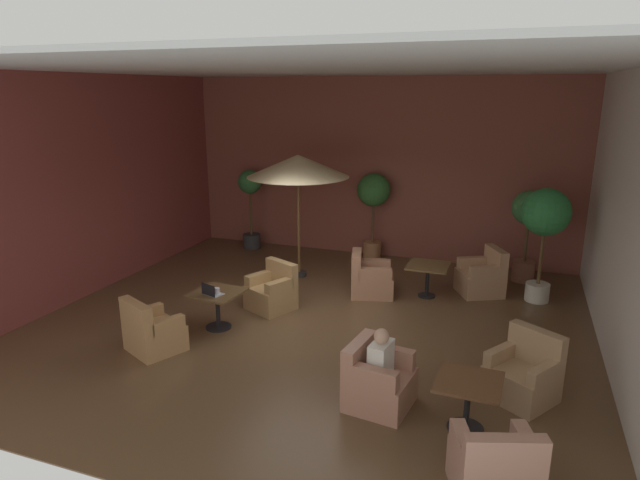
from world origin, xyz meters
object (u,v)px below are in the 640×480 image
cafe_table_mid_center (468,392)px  patron_blue_shirt (381,355)px  cafe_table_front_right (428,271)px  armchair_mid_center_east (495,470)px  cafe_table_front_left (217,300)px  open_laptop (211,292)px  armchair_front_left_east (272,292)px  patio_umbrella_tall_red (298,166)px  armchair_front_left_north (152,332)px  iced_drink_cup (217,291)px  armchair_mid_center_south (524,375)px  armchair_front_right_east (370,279)px  potted_tree_mid_right (374,199)px  potted_tree_left_corner (250,197)px  potted_tree_right_corner (545,220)px  potted_tree_mid_left (528,221)px  armchair_mid_center_north (377,382)px  armchair_front_right_north (482,277)px

cafe_table_mid_center → patron_blue_shirt: size_ratio=1.26×
cafe_table_front_right → armchair_mid_center_east: 5.42m
cafe_table_front_left → armchair_mid_center_east: bearing=-29.4°
cafe_table_front_left → open_laptop: (-0.01, -0.15, 0.20)m
armchair_front_left_east → patio_umbrella_tall_red: (-0.24, 1.87, 2.03)m
armchair_front_left_north → patron_blue_shirt: size_ratio=1.61×
armchair_front_left_north → armchair_front_left_east: armchair_front_left_north is taller
cafe_table_front_left → iced_drink_cup: (0.06, -0.08, 0.20)m
cafe_table_front_left → armchair_mid_center_east: size_ratio=0.88×
iced_drink_cup → patio_umbrella_tall_red: bearing=86.2°
armchair_front_left_east → cafe_table_mid_center: size_ratio=1.24×
armchair_mid_center_south → armchair_mid_center_east: bearing=-97.2°
armchair_front_left_east → armchair_front_right_east: bearing=41.0°
armchair_mid_center_east → potted_tree_mid_right: size_ratio=0.47×
armchair_front_right_east → iced_drink_cup: (-1.92, -2.44, 0.38)m
open_laptop → potted_tree_left_corner: bearing=109.6°
cafe_table_mid_center → potted_tree_mid_right: potted_tree_mid_right is taller
cafe_table_front_right → armchair_front_left_north: bearing=-133.7°
cafe_table_front_right → cafe_table_mid_center: size_ratio=1.00×
cafe_table_front_right → patron_blue_shirt: size_ratio=1.25×
cafe_table_front_right → patio_umbrella_tall_red: patio_umbrella_tall_red is taller
potted_tree_right_corner → cafe_table_front_left: bearing=-148.1°
armchair_front_right_east → potted_tree_right_corner: (3.05, 0.78, 1.25)m
armchair_mid_center_east → potted_tree_right_corner: bearing=85.1°
armchair_front_left_north → patio_umbrella_tall_red: (0.77, 4.02, 2.04)m
patio_umbrella_tall_red → potted_tree_right_corner: patio_umbrella_tall_red is taller
patio_umbrella_tall_red → potted_tree_mid_left: bearing=15.9°
armchair_mid_center_north → iced_drink_cup: (-3.01, 1.27, 0.37)m
cafe_table_front_left → cafe_table_mid_center: (4.19, -1.50, -0.01)m
armchair_mid_center_south → iced_drink_cup: (-4.74, 0.46, 0.37)m
armchair_front_right_north → armchair_mid_center_east: bearing=-84.7°
armchair_front_left_east → iced_drink_cup: size_ratio=8.70×
armchair_front_right_east → iced_drink_cup: size_ratio=8.67×
patio_umbrella_tall_red → potted_tree_mid_right: patio_umbrella_tall_red is taller
armchair_mid_center_east → cafe_table_front_left: bearing=150.6°
armchair_mid_center_north → iced_drink_cup: bearing=157.2°
patio_umbrella_tall_red → iced_drink_cup: bearing=-93.8°
cafe_table_mid_center → armchair_mid_center_south: armchair_mid_center_south is taller
cafe_table_mid_center → open_laptop: bearing=162.2°
potted_tree_right_corner → iced_drink_cup: 5.99m
patron_blue_shirt → armchair_front_right_north: bearing=78.6°
cafe_table_mid_center → patron_blue_shirt: 1.11m
armchair_mid_center_east → cafe_table_mid_center: bearing=108.8°
patio_umbrella_tall_red → potted_tree_left_corner: patio_umbrella_tall_red is taller
potted_tree_left_corner → potted_tree_mid_left: potted_tree_left_corner is taller
armchair_mid_center_north → armchair_front_left_east: bearing=136.8°
armchair_front_left_north → potted_tree_left_corner: bearing=101.7°
potted_tree_mid_left → armchair_mid_center_east: bearing=-91.9°
patron_blue_shirt → open_laptop: size_ratio=1.68×
armchair_mid_center_east → potted_tree_left_corner: 9.46m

